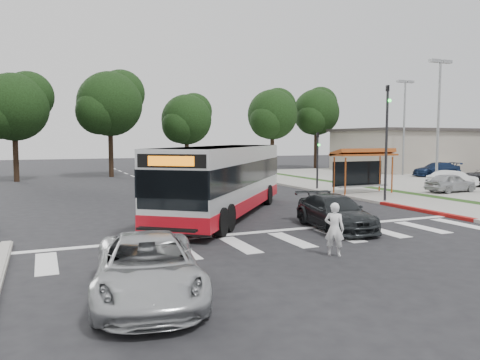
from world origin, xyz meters
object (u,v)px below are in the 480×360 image
transit_bus (224,181)px  silver_suv_south (148,268)px  pedestrian (334,229)px  dark_sedan (335,212)px

transit_bus → silver_suv_south: 11.57m
pedestrian → dark_sedan: pedestrian is taller
silver_suv_south → transit_bus: bearing=69.9°
transit_bus → silver_suv_south: transit_bus is taller
pedestrian → dark_sedan: bearing=-80.7°
transit_bus → pedestrian: (0.31, -8.46, -0.79)m
pedestrian → dark_sedan: size_ratio=0.36×
pedestrian → transit_bus: bearing=-43.7°
dark_sedan → silver_suv_south: (-8.50, -5.15, 0.03)m
pedestrian → silver_suv_south: pedestrian is taller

